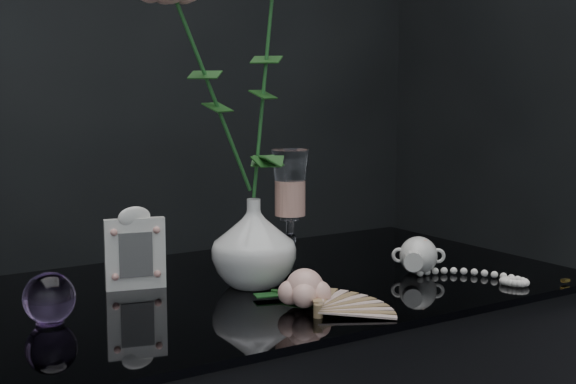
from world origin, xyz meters
TOP-DOWN VIEW (x-y plane):
  - vase at (-0.01, 0.04)m, footprint 0.18×0.18m
  - wine_glass at (0.08, 0.09)m, footprint 0.07×0.07m
  - picture_frame at (-0.18, 0.13)m, footprint 0.11×0.10m
  - paperweight at (-0.35, 0.02)m, footprint 0.09×0.09m
  - paper_fan at (-0.03, -0.16)m, footprint 0.25×0.22m
  - loose_rose at (-0.02, -0.11)m, footprint 0.18×0.20m
  - pearl_jar at (0.27, -0.03)m, footprint 0.32×0.32m
  - roses at (-0.05, 0.04)m, footprint 0.28×0.12m

SIDE VIEW (x-z plane):
  - paper_fan at x=-0.03m, z-range 0.76..0.78m
  - loose_rose at x=-0.02m, z-range 0.76..0.82m
  - pearl_jar at x=0.27m, z-range 0.76..0.83m
  - paperweight at x=-0.35m, z-range 0.76..0.83m
  - picture_frame at x=-0.18m, z-range 0.76..0.89m
  - vase at x=-0.01m, z-range 0.76..0.90m
  - wine_glass at x=0.08m, z-range 0.76..0.98m
  - roses at x=-0.05m, z-range 0.89..1.34m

